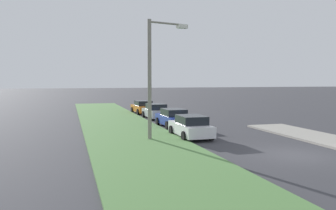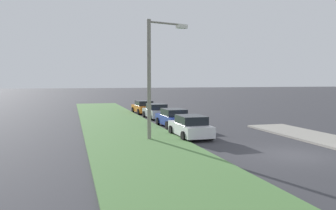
{
  "view_description": "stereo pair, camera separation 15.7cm",
  "coord_description": "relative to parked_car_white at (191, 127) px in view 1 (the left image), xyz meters",
  "views": [
    {
      "loc": [
        -14.51,
        10.93,
        3.78
      ],
      "look_at": [
        10.88,
        3.55,
        1.85
      ],
      "focal_mm": 36.45,
      "sensor_mm": 36.0,
      "label": 1
    },
    {
      "loc": [
        -14.55,
        10.78,
        3.78
      ],
      "look_at": [
        10.88,
        3.55,
        1.85
      ],
      "focal_mm": 36.45,
      "sensor_mm": 36.0,
      "label": 2
    }
  ],
  "objects": [
    {
      "name": "grass_median",
      "position": [
        3.52,
        3.77,
        -0.66
      ],
      "size": [
        60.0,
        6.0,
        0.12
      ],
      "primitive_type": "cube",
      "color": "#517F42",
      "rests_on": "ground"
    },
    {
      "name": "parked_car_white",
      "position": [
        0.0,
        0.0,
        0.0
      ],
      "size": [
        4.3,
        2.02,
        1.47
      ],
      "rotation": [
        0.0,
        0.0,
        0.0
      ],
      "color": "silver",
      "rests_on": "ground"
    },
    {
      "name": "streetlight",
      "position": [
        -0.28,
        2.51,
        3.67
      ],
      "size": [
        1.0,
        2.82,
        7.5
      ],
      "color": "gray",
      "rests_on": "ground"
    },
    {
      "name": "parked_car_orange",
      "position": [
        16.7,
        -0.33,
        0.0
      ],
      "size": [
        4.4,
        2.21,
        1.47
      ],
      "rotation": [
        0.0,
        0.0,
        0.06
      ],
      "color": "orange",
      "rests_on": "ground"
    },
    {
      "name": "parked_car_silver",
      "position": [
        11.37,
        -0.49,
        0.0
      ],
      "size": [
        4.34,
        2.09,
        1.47
      ],
      "rotation": [
        0.0,
        0.0,
        0.02
      ],
      "color": "#B2B5BA",
      "rests_on": "ground"
    },
    {
      "name": "parked_car_blue",
      "position": [
        5.26,
        -0.4,
        0.0
      ],
      "size": [
        4.35,
        2.12,
        1.47
      ],
      "rotation": [
        0.0,
        0.0,
        0.03
      ],
      "color": "#23389E",
      "rests_on": "ground"
    },
    {
      "name": "ground",
      "position": [
        -6.48,
        -3.27,
        -0.72
      ],
      "size": [
        300.0,
        300.0,
        0.0
      ],
      "primitive_type": "plane",
      "color": "#38383D"
    }
  ]
}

